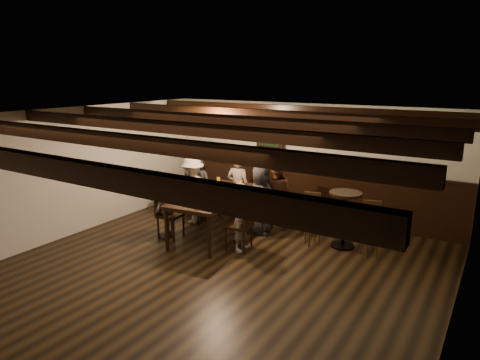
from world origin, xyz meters
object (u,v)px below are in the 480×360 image
Objects in this scene: chair_left_near at (194,209)px; chair_left_far at (170,223)px; person_bench_centre at (238,187)px; person_right_near at (261,199)px; dining_table at (215,198)px; chair_right_far at (240,234)px; bar_stool_left at (313,225)px; person_left_far at (168,205)px; person_right_far at (241,217)px; high_top_table at (345,211)px; person_left_near at (192,190)px; bar_stool_right at (370,235)px; chair_right_near at (259,220)px; person_bench_left at (197,184)px; person_bench_right at (276,194)px.

chair_left_near is 1.00× the size of chair_left_far.
person_right_near is at bearing 141.34° from person_bench_centre.
chair_right_far is (0.77, -0.35, -0.46)m from dining_table.
bar_stool_left is at bearing -99.70° from person_right_near.
person_left_far reaches higher than chair_left_near.
high_top_table is at bearing -61.71° from person_right_far.
dining_table is 0.96m from chair_left_near.
person_left_near is 1.75m from person_right_far.
bar_stool_right reaches higher than chair_right_far.
person_right_far reaches higher than dining_table.
chair_right_far is 0.66× the size of person_left_near.
person_left_near is 0.90m from person_left_far.
bar_stool_right reaches higher than high_top_table.
person_right_near reaches higher than bar_stool_right.
chair_left_far is 1.07× the size of chair_right_near.
bar_stool_right is at bearing 162.83° from person_bench_centre.
person_right_far is at bearing 59.04° from person_left_near.
person_right_near is at bearing 165.39° from bar_stool_right.
high_top_table is (3.03, 0.37, 0.38)m from chair_left_near.
bar_stool_right is (2.11, 0.02, 0.12)m from chair_right_near.
person_left_near is at bearing 170.53° from bar_stool_left.
person_bench_centre is at bearing 51.34° from person_right_near.
chair_right_far is 0.91× the size of high_top_table.
person_left_far is at bearing -1.96° from chair_left_near.
person_right_far is at bearing -170.16° from bar_stool_right.
chair_right_near is 1.67m from high_top_table.
person_bench_left is (-0.24, 0.42, 0.41)m from chair_left_near.
person_bench_centre is 1.34× the size of bar_stool_right.
chair_left_near is at bearing 39.83° from person_bench_centre.
person_right_far is at bearing -143.87° from high_top_table.
person_right_far is 1.20× the size of high_top_table.
person_right_far is (1.49, 0.20, -0.01)m from person_left_far.
chair_right_near is at bearing 122.06° from chair_left_far.
bar_stool_right is (2.76, 0.56, -0.36)m from dining_table.
dining_table is 0.97m from chair_right_near.
chair_left_far reaches higher than chair_right_far.
person_right_far is at bearing 83.66° from person_bench_right.
high_top_table is (3.06, 0.37, -0.03)m from person_left_near.
chair_right_far is at bearing -179.92° from chair_right_near.
chair_left_near is 0.75× the size of person_left_far.
chair_right_near is 0.94× the size of chair_right_far.
bar_stool_right is (3.41, 1.11, 0.10)m from chair_left_far.
person_right_far is (1.82, -1.11, -0.09)m from person_bench_left.
chair_left_near is at bearing -180.00° from chair_left_far.
person_right_far is (1.61, -0.69, -0.09)m from person_left_near.
person_bench_centre is 0.96m from person_left_near.
person_right_far is 1.30m from bar_stool_left.
chair_right_near is at bearing -173.80° from high_top_table.
high_top_table is at bearing 105.61° from chair_left_far.
person_left_near is at bearing -173.03° from high_top_table.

